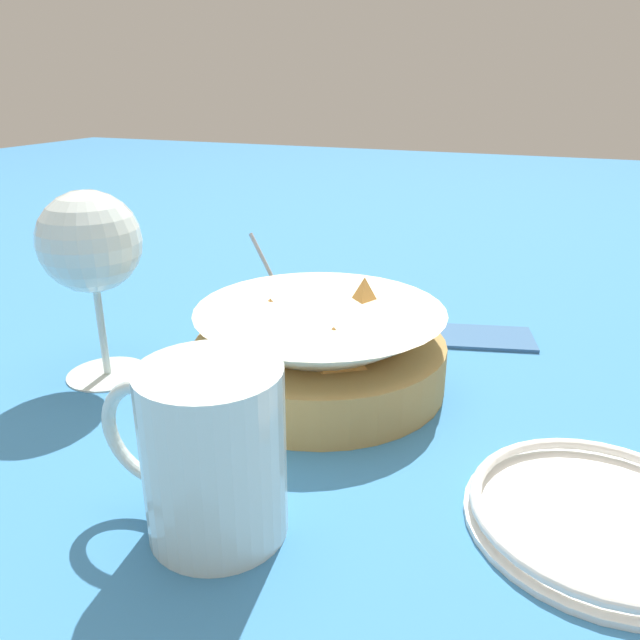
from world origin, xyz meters
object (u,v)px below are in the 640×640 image
at_px(beer_mug, 216,459).
at_px(side_plate, 601,515).
at_px(sauce_cup, 278,301).
at_px(wine_glass, 91,247).
at_px(food_basket, 321,350).

xyz_separation_m(beer_mug, side_plate, (-0.22, -0.09, -0.04)).
distance_m(sauce_cup, wine_glass, 0.25).
distance_m(food_basket, sauce_cup, 0.19).
bearing_deg(wine_glass, side_plate, 172.68).
height_order(beer_mug, side_plate, beer_mug).
xyz_separation_m(food_basket, side_plate, (-0.24, 0.12, -0.03)).
relative_size(beer_mug, side_plate, 0.76).
distance_m(food_basket, beer_mug, 0.21).
bearing_deg(sauce_cup, wine_glass, 68.23).
bearing_deg(beer_mug, food_basket, -85.38).
bearing_deg(sauce_cup, food_basket, 128.10).
relative_size(food_basket, sauce_cup, 2.31).
xyz_separation_m(sauce_cup, beer_mug, (-0.13, 0.36, 0.03)).
height_order(food_basket, beer_mug, beer_mug).
distance_m(sauce_cup, beer_mug, 0.38).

